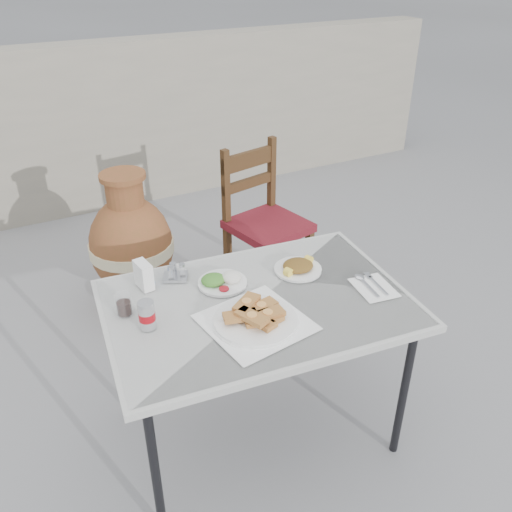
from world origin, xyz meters
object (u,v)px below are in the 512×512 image
salad_chopped_plate (298,267)px  soda_can (147,315)px  cafe_table (258,311)px  pide_plate (255,316)px  salad_rice_plate (222,280)px  napkin_holder (144,275)px  chair (264,221)px  condiment_caddy (175,273)px  cola_glass (124,305)px  terracotta_urn (132,247)px

salad_chopped_plate → soda_can: soda_can is taller
cafe_table → pide_plate: 0.15m
salad_rice_plate → napkin_holder: bearing=155.8°
chair → condiment_caddy: bearing=-150.8°
salad_chopped_plate → cola_glass: 0.69m
cafe_table → pide_plate: pide_plate is taller
napkin_holder → terracotta_urn: bearing=71.1°
soda_can → condiment_caddy: (0.19, 0.25, -0.03)m
condiment_caddy → terracotta_urn: terracotta_urn is taller
cafe_table → cola_glass: 0.48m
cafe_table → cola_glass: cola_glass is taller
soda_can → terracotta_urn: bearing=78.1°
cafe_table → terracotta_urn: 1.18m
salad_chopped_plate → soda_can: bearing=-173.4°
pide_plate → chair: 1.24m
salad_chopped_plate → terracotta_urn: size_ratio=0.24×
cola_glass → chair: 1.29m
pide_plate → cola_glass: 0.46m
pide_plate → salad_chopped_plate: pide_plate is taller
napkin_holder → condiment_caddy: (0.12, 0.00, -0.03)m
terracotta_urn → salad_chopped_plate: bearing=-68.4°
pide_plate → condiment_caddy: 0.42m
cafe_table → napkin_holder: (-0.34, 0.28, 0.10)m
soda_can → cola_glass: (-0.05, 0.11, -0.02)m
soda_can → napkin_holder: size_ratio=0.98×
pide_plate → salad_rice_plate: 0.27m
salad_rice_plate → salad_chopped_plate: bearing=-9.3°
pide_plate → condiment_caddy: same height
salad_chopped_plate → soda_can: 0.65m
pide_plate → napkin_holder: napkin_holder is taller
cafe_table → cola_glass: (-0.45, 0.15, 0.08)m
salad_rice_plate → condiment_caddy: 0.19m
salad_rice_plate → soda_can: 0.36m
cola_glass → terracotta_urn: (0.28, 0.99, -0.34)m
salad_rice_plate → salad_chopped_plate: size_ratio=1.00×
soda_can → condiment_caddy: size_ratio=0.88×
napkin_holder → terracotta_urn: terracotta_urn is taller
cafe_table → terracotta_urn: (-0.17, 1.14, -0.26)m
cafe_table → salad_chopped_plate: salad_chopped_plate is taller
soda_can → cola_glass: size_ratio=1.28×
salad_rice_plate → cola_glass: cola_glass is taller
salad_chopped_plate → chair: size_ratio=0.22×
napkin_holder → condiment_caddy: size_ratio=0.90×
cafe_table → salad_rice_plate: 0.19m
cafe_table → napkin_holder: 0.45m
chair → terracotta_urn: bearing=152.1°
napkin_holder → pide_plate: bearing=-63.6°
chair → terracotta_urn: (-0.71, 0.20, -0.08)m
pide_plate → salad_rice_plate: bearing=90.3°
cafe_table → soda_can: (-0.40, 0.04, 0.10)m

